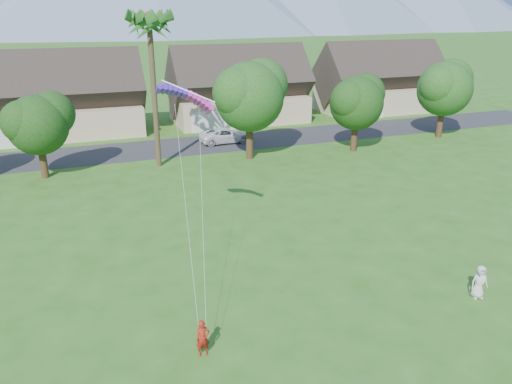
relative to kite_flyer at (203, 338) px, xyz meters
name	(u,v)px	position (x,y,z in m)	size (l,w,h in m)	color
ground	(351,381)	(4.66, -3.23, -0.76)	(500.00, 500.00, 0.00)	#2D6019
street	(170,148)	(4.66, 30.77, -0.76)	(90.00, 7.00, 0.01)	#2D2D30
kite_flyer	(203,338)	(0.00, 0.00, 0.00)	(0.56, 0.36, 1.52)	#9D1F12
watcher	(480,282)	(12.99, -0.40, 0.05)	(0.80, 0.52, 1.63)	silver
parked_car	(226,135)	(10.24, 30.77, -0.03)	(2.41, 5.23, 1.45)	white
houses_row	(157,97)	(5.15, 39.76, 2.68)	(72.75, 8.19, 8.86)	beige
tree_row	(167,109)	(3.51, 24.68, 4.13)	(62.27, 6.67, 8.45)	#47301C
fan_palm	(149,19)	(2.66, 25.27, 11.04)	(3.00, 3.00, 13.80)	#4C3D26
parafoil_kite	(186,95)	(1.66, 8.48, 7.90)	(3.01, 1.26, 0.50)	#491AC5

